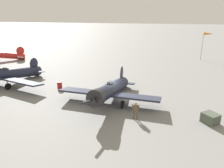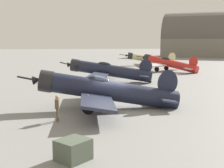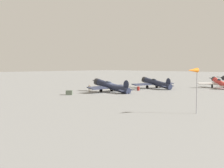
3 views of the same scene
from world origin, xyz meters
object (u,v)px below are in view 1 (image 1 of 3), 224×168
(airplane_foreground, at_px, (111,90))
(windsock_mast, at_px, (208,35))
(airplane_mid_apron, at_px, (7,74))
(ground_crew_mechanic, at_px, (136,109))
(equipment_crate, at_px, (210,118))
(fuel_drum, at_px, (60,85))

(airplane_foreground, bearing_deg, windsock_mast, 155.28)
(airplane_mid_apron, relative_size, ground_crew_mechanic, 7.99)
(airplane_foreground, distance_m, windsock_mast, 28.82)
(equipment_crate, distance_m, windsock_mast, 28.35)
(airplane_mid_apron, bearing_deg, ground_crew_mechanic, 87.51)
(airplane_mid_apron, distance_m, fuel_drum, 7.42)
(ground_crew_mechanic, distance_m, windsock_mast, 30.61)
(airplane_foreground, bearing_deg, equipment_crate, 78.69)
(fuel_drum, bearing_deg, airplane_mid_apron, 3.14)
(airplane_foreground, relative_size, fuel_drum, 12.65)
(ground_crew_mechanic, relative_size, equipment_crate, 0.97)
(airplane_mid_apron, xyz_separation_m, fuel_drum, (-7.35, -0.40, -0.95))
(airplane_mid_apron, distance_m, ground_crew_mechanic, 18.39)
(windsock_mast, bearing_deg, fuel_drum, 50.20)
(airplane_foreground, distance_m, fuel_drum, 7.52)
(airplane_foreground, distance_m, airplane_mid_apron, 14.63)
(ground_crew_mechanic, xyz_separation_m, equipment_crate, (-6.27, -1.07, -0.54))
(fuel_drum, bearing_deg, airplane_foreground, 164.14)
(ground_crew_mechanic, bearing_deg, airplane_mid_apron, 77.37)
(equipment_crate, bearing_deg, ground_crew_mechanic, 9.66)
(airplane_mid_apron, bearing_deg, airplane_foreground, 96.28)
(airplane_foreground, xyz_separation_m, windsock_mast, (-12.52, -25.70, 3.65))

